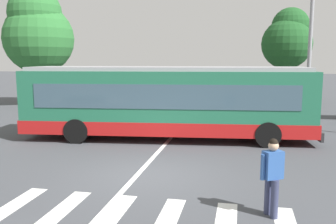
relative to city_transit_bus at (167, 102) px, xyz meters
The scene contains 12 objects.
ground_plane 5.17m from the city_transit_bus, 85.21° to the right, with size 160.00×160.00×0.00m, color #424449.
city_transit_bus is the anchor object (origin of this frame).
pedestrian_crossing_street 8.06m from the city_transit_bus, 62.00° to the right, with size 0.51×0.43×1.72m.
parked_car_blue 8.66m from the city_transit_bus, 112.11° to the left, with size 1.99×4.56×1.35m.
parked_car_charcoal 8.35m from the city_transit_bus, 93.14° to the left, with size 2.05×4.59×1.35m.
parked_car_black 8.97m from the city_transit_bus, 76.58° to the left, with size 1.92×4.53×1.35m.
parked_car_champagne 9.75m from the city_transit_bus, 60.88° to the left, with size 1.88×4.51×1.35m.
twin_arm_street_lamp 9.28m from the city_transit_bus, 39.04° to the left, with size 5.31×0.32×9.13m.
background_tree_left 15.12m from the city_transit_bus, 141.08° to the left, with size 4.99×4.99×8.46m.
background_tree_right 16.83m from the city_transit_bus, 66.85° to the left, with size 3.88×3.88×7.37m.
crosswalk_painted_stripes 8.26m from the city_transit_bus, 82.87° to the right, with size 6.55×2.89×0.01m.
lane_center_line 3.31m from the city_transit_bus, 87.30° to the right, with size 0.16×24.00×0.01m, color silver.
Camera 1 is at (2.67, -9.94, 3.37)m, focal length 38.67 mm.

